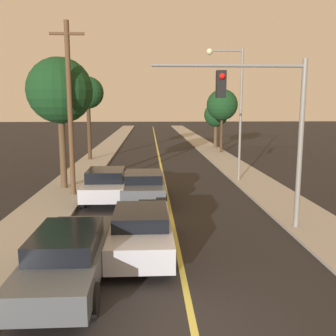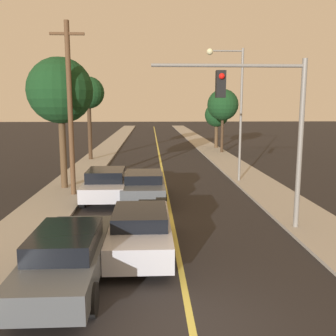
% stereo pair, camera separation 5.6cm
% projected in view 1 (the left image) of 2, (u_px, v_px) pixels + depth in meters
% --- Properties ---
extents(ground_plane, '(200.00, 200.00, 0.00)m').
position_uv_depth(ground_plane, '(194.00, 329.00, 7.52)').
color(ground_plane, black).
extents(road_surface, '(8.05, 80.00, 0.01)m').
position_uv_depth(road_surface, '(157.00, 145.00, 42.99)').
color(road_surface, black).
rests_on(road_surface, ground).
extents(sidewalk_left, '(2.50, 80.00, 0.12)m').
position_uv_depth(sidewalk_left, '(110.00, 145.00, 42.71)').
color(sidewalk_left, '#9E998E').
rests_on(sidewalk_left, ground).
extents(sidewalk_right, '(2.50, 80.00, 0.12)m').
position_uv_depth(sidewalk_right, '(202.00, 144.00, 43.24)').
color(sidewalk_right, '#9E998E').
rests_on(sidewalk_right, ground).
extents(car_near_lane_front, '(1.92, 4.71, 1.39)m').
position_uv_depth(car_near_lane_front, '(141.00, 229.00, 11.38)').
color(car_near_lane_front, '#A5A8B2').
rests_on(car_near_lane_front, ground).
extents(car_near_lane_second, '(2.04, 4.59, 1.38)m').
position_uv_depth(car_near_lane_second, '(144.00, 185.00, 17.69)').
color(car_near_lane_second, '#474C51').
rests_on(car_near_lane_second, ground).
extents(car_outer_lane_front, '(1.86, 5.14, 1.44)m').
position_uv_depth(car_outer_lane_front, '(69.00, 254.00, 9.34)').
color(car_outer_lane_front, '#474C51').
rests_on(car_outer_lane_front, ground).
extents(car_outer_lane_second, '(2.03, 4.59, 1.50)m').
position_uv_depth(car_outer_lane_second, '(107.00, 184.00, 17.74)').
color(car_outer_lane_second, '#A5A8B2').
rests_on(car_outer_lane_second, ground).
extents(traffic_signal_mast, '(5.28, 0.42, 5.90)m').
position_uv_depth(traffic_signal_mast, '(266.00, 114.00, 12.83)').
color(traffic_signal_mast, slate).
rests_on(traffic_signal_mast, ground).
extents(streetlamp_right, '(2.10, 0.36, 7.48)m').
position_uv_depth(streetlamp_right, '(233.00, 97.00, 21.16)').
color(streetlamp_right, slate).
rests_on(streetlamp_right, ground).
extents(utility_pole_left, '(1.60, 0.24, 8.21)m').
position_uv_depth(utility_pole_left, '(70.00, 107.00, 17.81)').
color(utility_pole_left, '#513823').
rests_on(utility_pole_left, ground).
extents(tree_left_near, '(2.53, 2.53, 6.62)m').
position_uv_depth(tree_left_near, '(88.00, 94.00, 29.77)').
color(tree_left_near, '#3D2B1C').
rests_on(tree_left_near, ground).
extents(tree_left_far, '(3.38, 3.38, 6.78)m').
position_uv_depth(tree_left_far, '(60.00, 91.00, 19.19)').
color(tree_left_far, '#4C3823').
rests_on(tree_left_far, ground).
extents(tree_right_near, '(2.88, 2.88, 5.85)m').
position_uv_depth(tree_right_near, '(222.00, 105.00, 34.63)').
color(tree_right_near, '#3D2B1C').
rests_on(tree_right_near, ground).
extents(tree_right_far, '(2.46, 2.46, 4.63)m').
position_uv_depth(tree_right_far, '(216.00, 115.00, 38.52)').
color(tree_right_far, '#4C3823').
rests_on(tree_right_far, ground).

